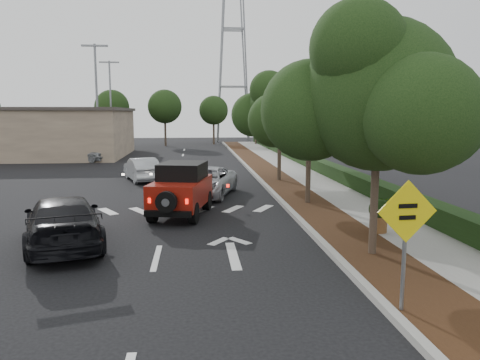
{
  "coord_description": "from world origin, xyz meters",
  "views": [
    {
      "loc": [
        1.02,
        -11.9,
        3.74
      ],
      "look_at": [
        2.48,
        3.0,
        1.58
      ],
      "focal_mm": 35.0,
      "sensor_mm": 36.0,
      "label": 1
    }
  ],
  "objects": [
    {
      "name": "curb",
      "position": [
        4.6,
        12.0,
        0.07
      ],
      "size": [
        0.2,
        70.0,
        0.15
      ],
      "primitive_type": "cube",
      "color": "#9E9B93",
      "rests_on": "ground"
    },
    {
      "name": "parked_suv",
      "position": [
        -7.68,
        25.16,
        0.74
      ],
      "size": [
        4.66,
        3.17,
        1.47
      ],
      "primitive_type": "imported",
      "rotation": [
        0.0,
        0.0,
        1.21
      ],
      "color": "#93959A",
      "rests_on": "ground"
    },
    {
      "name": "light_pole_a",
      "position": [
        -6.5,
        26.0,
        0.0
      ],
      "size": [
        2.0,
        0.22,
        9.0
      ],
      "primitive_type": null,
      "color": "slate",
      "rests_on": "ground"
    },
    {
      "name": "sidewalk",
      "position": [
        7.5,
        12.0,
        0.06
      ],
      "size": [
        2.0,
        70.0,
        0.12
      ],
      "primitive_type": "cube",
      "color": "gray",
      "rests_on": "ground"
    },
    {
      "name": "speed_hump_sign",
      "position": [
        4.8,
        -4.02,
        1.68
      ],
      "size": [
        1.14,
        0.12,
        2.43
      ],
      "rotation": [
        0.0,
        0.0,
        0.07
      ],
      "color": "slate",
      "rests_on": "ground"
    },
    {
      "name": "street_tree_far",
      "position": [
        5.6,
        13.0,
        0.0
      ],
      "size": [
        3.4,
        3.4,
        5.62
      ],
      "primitive_type": null,
      "color": "black",
      "rests_on": "ground"
    },
    {
      "name": "street_tree_mid",
      "position": [
        5.6,
        6.5,
        0.0
      ],
      "size": [
        3.2,
        3.2,
        5.32
      ],
      "primitive_type": null,
      "color": "black",
      "rests_on": "ground"
    },
    {
      "name": "planting_strip",
      "position": [
        5.6,
        12.0,
        0.06
      ],
      "size": [
        1.8,
        70.0,
        0.12
      ],
      "primitive_type": "cube",
      "color": "black",
      "rests_on": "ground"
    },
    {
      "name": "terracotta_planter",
      "position": [
        6.6,
        1.57,
        0.74
      ],
      "size": [
        0.63,
        0.63,
        1.1
      ],
      "rotation": [
        0.0,
        0.0,
        -0.07
      ],
      "color": "brown",
      "rests_on": "ground"
    },
    {
      "name": "black_suv_oncoming",
      "position": [
        -2.68,
        1.36,
        0.71
      ],
      "size": [
        3.31,
        5.28,
        1.43
      ],
      "primitive_type": "imported",
      "rotation": [
        0.0,
        0.0,
        3.43
      ],
      "color": "black",
      "rests_on": "ground"
    },
    {
      "name": "transmission_tower",
      "position": [
        6.0,
        48.0,
        0.0
      ],
      "size": [
        7.0,
        4.0,
        28.0
      ],
      "primitive_type": null,
      "color": "slate",
      "rests_on": "ground"
    },
    {
      "name": "silver_sedan_oncoming",
      "position": [
        -1.89,
        14.21,
        0.64
      ],
      "size": [
        2.52,
        4.14,
        1.29
      ],
      "primitive_type": "imported",
      "rotation": [
        0.0,
        0.0,
        3.46
      ],
      "color": "#B6B9BE",
      "rests_on": "ground"
    },
    {
      "name": "light_pole_b",
      "position": [
        -7.5,
        38.0,
        0.0
      ],
      "size": [
        2.0,
        0.22,
        9.0
      ],
      "primitive_type": null,
      "color": "slate",
      "rests_on": "ground"
    },
    {
      "name": "ground",
      "position": [
        0.0,
        0.0,
        0.0
      ],
      "size": [
        120.0,
        120.0,
        0.0
      ],
      "primitive_type": "plane",
      "color": "black",
      "rests_on": "ground"
    },
    {
      "name": "hedge",
      "position": [
        8.9,
        12.0,
        0.4
      ],
      "size": [
        0.8,
        70.0,
        0.8
      ],
      "primitive_type": "cube",
      "color": "black",
      "rests_on": "ground"
    },
    {
      "name": "red_jeep",
      "position": [
        0.56,
        5.15,
        0.98
      ],
      "size": [
        2.38,
        3.93,
        1.93
      ],
      "rotation": [
        0.0,
        0.0,
        -0.22
      ],
      "color": "black",
      "rests_on": "ground"
    },
    {
      "name": "street_tree_near",
      "position": [
        5.6,
        -0.5,
        0.0
      ],
      "size": [
        3.8,
        3.8,
        5.92
      ],
      "primitive_type": null,
      "color": "black",
      "rests_on": "ground"
    },
    {
      "name": "silver_suv_ahead",
      "position": [
        1.53,
        9.11,
        0.64
      ],
      "size": [
        3.35,
        5.05,
        1.29
      ],
      "primitive_type": "imported",
      "rotation": [
        0.0,
        0.0,
        -0.28
      ],
      "color": "#B8BAC1",
      "rests_on": "ground"
    }
  ]
}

